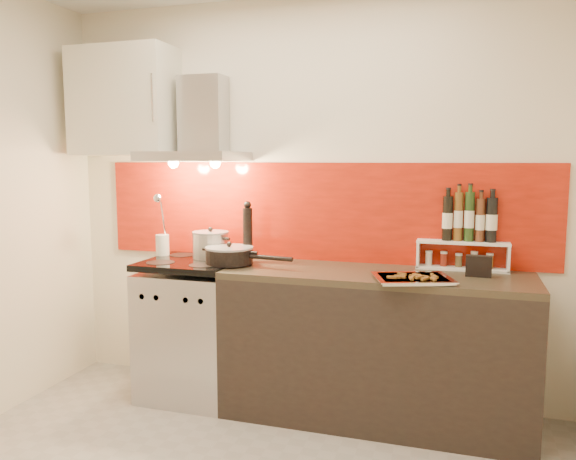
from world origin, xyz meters
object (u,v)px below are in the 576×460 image
(counter, at_px, (375,346))
(saute_pan, at_px, (230,255))
(range_stove, at_px, (194,330))
(stock_pot, at_px, (211,245))
(baking_tray, at_px, (413,278))
(pepper_mill, at_px, (248,233))

(counter, relative_size, saute_pan, 3.08)
(counter, xyz_separation_m, saute_pan, (-0.91, -0.05, 0.51))
(counter, bearing_deg, saute_pan, -177.12)
(range_stove, relative_size, stock_pot, 3.77)
(baking_tray, bearing_deg, saute_pan, 172.92)
(saute_pan, bearing_deg, baking_tray, -7.08)
(range_stove, xyz_separation_m, counter, (1.20, 0.00, 0.01))
(baking_tray, bearing_deg, counter, 140.30)
(pepper_mill, distance_m, baking_tray, 1.13)
(stock_pot, bearing_deg, range_stove, -125.90)
(range_stove, distance_m, saute_pan, 0.60)
(stock_pot, xyz_separation_m, saute_pan, (0.21, -0.15, -0.04))
(counter, height_order, pepper_mill, pepper_mill)
(stock_pot, distance_m, saute_pan, 0.26)
(pepper_mill, bearing_deg, saute_pan, -114.12)
(saute_pan, distance_m, pepper_mill, 0.20)
(range_stove, xyz_separation_m, baking_tray, (1.43, -0.18, 0.47))
(counter, bearing_deg, stock_pot, 174.56)
(stock_pot, bearing_deg, pepper_mill, -2.43)
(stock_pot, relative_size, saute_pan, 0.41)
(stock_pot, distance_m, pepper_mill, 0.28)
(range_stove, distance_m, pepper_mill, 0.75)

